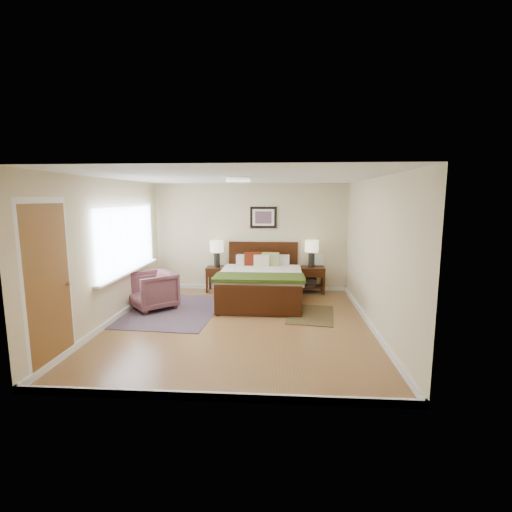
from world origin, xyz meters
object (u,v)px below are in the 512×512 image
nightstand_left (217,272)px  armchair (153,291)px  lamp_left (217,249)px  lamp_right (312,249)px  nightstand_right (311,277)px  rug_persian (174,310)px  bed (261,277)px

nightstand_left → armchair: 1.79m
lamp_left → lamp_right: lamp_right is taller
nightstand_right → armchair: armchair is taller
rug_persian → armchair: bearing=169.7°
bed → lamp_left: lamp_left is taller
bed → nightstand_right: bed is taller
nightstand_right → armchair: bearing=-155.4°
bed → nightstand_right: size_ratio=3.47×
nightstand_left → lamp_right: (2.18, 0.02, 0.57)m
nightstand_left → nightstand_right: 2.18m
lamp_left → armchair: bearing=-124.8°
nightstand_right → lamp_left: size_ratio=0.99×
nightstand_left → lamp_left: 0.54m
armchair → bed: bearing=65.7°
nightstand_right → armchair: size_ratio=0.76×
armchair → rug_persian: armchair is taller
nightstand_right → lamp_right: bearing=90.0°
bed → nightstand_right: bearing=35.4°
bed → lamp_left: 1.42m
nightstand_left → rug_persian: nightstand_left is taller
rug_persian → lamp_left: bearing=73.7°
bed → lamp_right: bearing=35.8°
nightstand_left → nightstand_right: bearing=0.2°
nightstand_right → rug_persian: (-2.76, -1.58, -0.36)m
lamp_right → rug_persian: 3.35m
bed → rug_persian: bearing=-154.4°
armchair → rug_persian: size_ratio=0.34×
armchair → rug_persian: bearing=33.7°
bed → nightstand_left: (-1.07, 0.78, -0.07)m
bed → rug_persian: size_ratio=0.90×
lamp_right → armchair: lamp_right is taller
bed → nightstand_left: bed is taller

